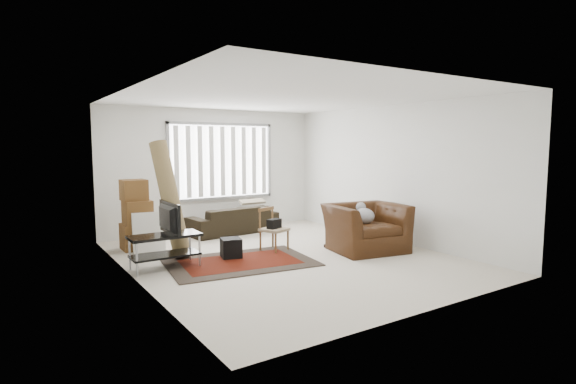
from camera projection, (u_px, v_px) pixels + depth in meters
name	position (u px, v px, depth m)	size (l,w,h in m)	color
room	(272.00, 154.00, 7.94)	(6.00, 6.02, 2.71)	beige
persian_rug	(240.00, 262.00, 7.33)	(2.50, 1.84, 0.02)	black
tv_stand	(165.00, 244.00, 6.95)	(1.08, 0.48, 0.54)	black
tv	(164.00, 218.00, 6.91)	(0.87, 0.11, 0.50)	black
subwoofer	(231.00, 248.00, 7.60)	(0.32, 0.32, 0.32)	black
moving_boxes	(136.00, 217.00, 8.23)	(0.53, 0.48, 1.29)	brown
white_flatpack	(149.00, 232.00, 8.06)	(0.56, 0.08, 0.71)	silver
rolled_rug	(170.00, 199.00, 7.63)	(0.30, 0.30, 2.00)	brown
sofa	(233.00, 216.00, 9.79)	(1.98, 0.86, 0.76)	black
side_chair	(273.00, 227.00, 8.12)	(0.54, 0.54, 0.78)	#897659
armchair	(366.00, 224.00, 8.14)	(1.49, 1.35, 0.97)	#351B0A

